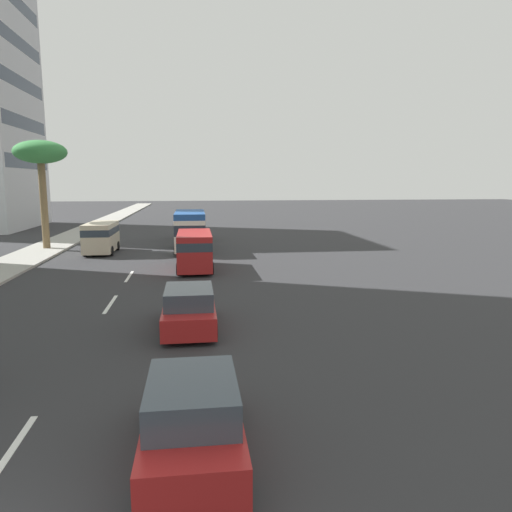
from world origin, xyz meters
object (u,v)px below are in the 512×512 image
Objects in this scene: car_second at (189,309)px; van_fourth at (101,236)px; minibus_seventh at (190,229)px; car_sixth at (193,419)px; palm_tree at (40,156)px; van_third at (195,249)px; van_fifth at (194,226)px.

van_fourth is at bearing 18.98° from car_second.
minibus_seventh is at bearing 93.20° from van_fourth.
car_sixth is at bearing -179.02° from car_second.
palm_tree reaches higher than car_second.
minibus_seventh reaches higher than van_fourth.
van_third is 15.81m from van_fifth.
van_fourth is 10.58m from van_fifth.
car_second is at bearing 179.49° from van_fifth.
van_fifth is 1.06× the size of car_sixth.
van_fourth is (7.95, 7.07, -0.00)m from van_third.
van_fourth is 1.05× the size of van_fifth.
van_fifth reaches higher than car_sixth.
van_third is 8.34m from minibus_seventh.
car_sixth is at bearing 13.86° from van_fourth.
car_sixth is at bearing 179.74° from van_third.
car_second is 0.52× the size of palm_tree.
van_fifth reaches higher than car_second.
palm_tree is at bearing 79.95° from minibus_seventh.
car_sixth is 0.51× the size of palm_tree.
van_fourth is (19.87, 6.83, 0.58)m from car_second.
minibus_seventh reaches higher than van_fifth.
minibus_seventh is at bearing 2.24° from van_third.
van_fourth reaches higher than car_sixth.
van_third is at bearing 41.66° from van_fourth.
car_second is at bearing 0.98° from car_sixth.
minibus_seventh is 0.77× the size of palm_tree.
van_fifth is at bearing -0.04° from van_third.
car_second is 0.96× the size of van_fifth.
van_fifth is at bearing -65.25° from palm_tree.
van_fourth is 0.74× the size of minibus_seventh.
van_third is at bearing -1.14° from car_second.
palm_tree reaches higher than van_fourth.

